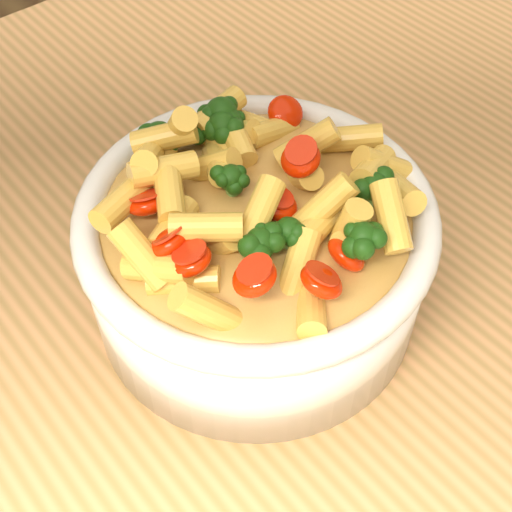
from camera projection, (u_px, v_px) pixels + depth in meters
table at (159, 358)px, 0.61m from camera, size 1.20×0.80×0.90m
serving_bowl at (256, 255)px, 0.49m from camera, size 0.24×0.24×0.10m
pasta_salad at (256, 189)px, 0.44m from camera, size 0.19×0.19×0.04m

